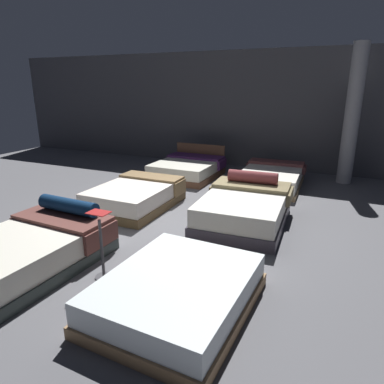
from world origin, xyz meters
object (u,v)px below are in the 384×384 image
Objects in this scene: bed_1 at (178,292)px; bed_5 at (271,178)px; support_pillar at (352,116)px; bed_0 at (31,248)px; price_sign at (102,253)px; bed_3 at (244,208)px; bed_4 at (188,169)px; bed_2 at (135,196)px.

bed_5 is at bearing 93.18° from bed_1.
bed_0 is at bearing -120.93° from support_pillar.
price_sign is (-1.14, -5.31, 0.14)m from bed_5.
bed_4 is at bearing 129.27° from bed_3.
bed_1 is at bearing -91.13° from bed_5.
bed_4 is 0.90× the size of bed_5.
bed_5 is at bearing 69.67° from bed_0.
bed_3 is 1.01× the size of bed_5.
bed_0 is at bearing -114.53° from bed_5.
bed_3 is 2.31× the size of price_sign.
bed_2 is 2.75m from bed_4.
bed_3 is 2.91m from price_sign.
price_sign is 7.22m from support_pillar.
bed_3 reaches higher than bed_1.
bed_2 is 0.92× the size of bed_3.
bed_2 is 5.80m from support_pillar.
bed_2 is (-2.37, 2.75, 0.03)m from bed_1.
price_sign is (1.22, -5.31, 0.12)m from bed_4.
bed_3 reaches higher than bed_2.
price_sign reaches higher than bed_4.
support_pillar is (4.00, 3.93, 1.50)m from bed_2.
bed_3 is at bearing 52.64° from bed_0.
bed_4 reaches higher than bed_2.
support_pillar is at bearing 66.38° from price_sign.
bed_4 is 0.56× the size of support_pillar.
bed_5 is 2.28× the size of price_sign.
bed_4 is at bearing 116.24° from bed_1.
bed_2 is at bearing -135.52° from support_pillar.
price_sign is (-1.21, 0.19, 0.15)m from bed_1.
bed_1 is 1.23m from price_sign.
support_pillar is at bearing 63.70° from bed_3.
bed_0 is 5.46m from bed_4.
bed_1 is 1.01× the size of bed_2.
bed_5 is (-0.08, 5.50, 0.01)m from bed_1.
bed_2 reaches higher than bed_5.
support_pillar is at bearing 61.34° from bed_0.
support_pillar is (1.63, 6.67, 1.54)m from bed_1.
price_sign reaches higher than bed_2.
bed_1 is at bearing -65.47° from bed_4.
support_pillar is at bearing 44.60° from bed_2.
price_sign is at bearing -76.40° from bed_4.
support_pillar is at bearing 16.92° from bed_4.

